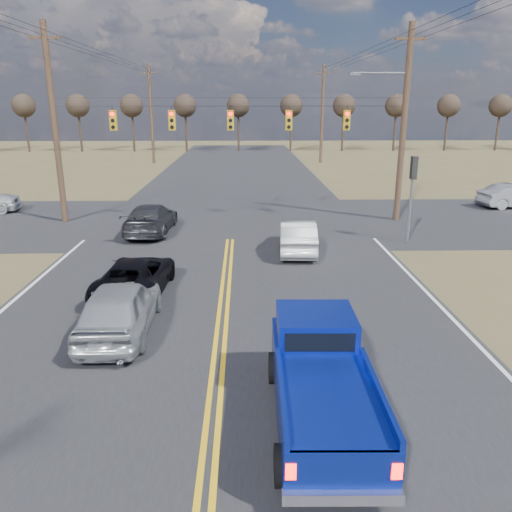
{
  "coord_description": "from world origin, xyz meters",
  "views": [
    {
      "loc": [
        0.66,
        -8.57,
        6.1
      ],
      "look_at": [
        1.03,
        6.49,
        1.5
      ],
      "focal_mm": 35.0,
      "sensor_mm": 36.0,
      "label": 1
    }
  ],
  "objects_px": {
    "silver_suv": "(120,307)",
    "white_car_queue": "(297,236)",
    "black_suv": "(136,276)",
    "pickup_truck": "(321,380)",
    "dgrey_car_queue": "(151,219)"
  },
  "relations": [
    {
      "from": "pickup_truck",
      "to": "black_suv",
      "type": "distance_m",
      "value": 8.82
    },
    {
      "from": "pickup_truck",
      "to": "silver_suv",
      "type": "bearing_deg",
      "value": 141.2
    },
    {
      "from": "black_suv",
      "to": "white_car_queue",
      "type": "height_order",
      "value": "white_car_queue"
    },
    {
      "from": "pickup_truck",
      "to": "silver_suv",
      "type": "relative_size",
      "value": 1.12
    },
    {
      "from": "silver_suv",
      "to": "white_car_queue",
      "type": "bearing_deg",
      "value": -126.79
    },
    {
      "from": "pickup_truck",
      "to": "white_car_queue",
      "type": "bearing_deg",
      "value": 87.43
    },
    {
      "from": "silver_suv",
      "to": "black_suv",
      "type": "height_order",
      "value": "silver_suv"
    },
    {
      "from": "pickup_truck",
      "to": "white_car_queue",
      "type": "xyz_separation_m",
      "value": [
        0.79,
        11.96,
        -0.2
      ]
    },
    {
      "from": "silver_suv",
      "to": "white_car_queue",
      "type": "xyz_separation_m",
      "value": [
        5.71,
        7.83,
        -0.06
      ]
    },
    {
      "from": "black_suv",
      "to": "white_car_queue",
      "type": "relative_size",
      "value": 1.04
    },
    {
      "from": "silver_suv",
      "to": "white_car_queue",
      "type": "relative_size",
      "value": 1.04
    },
    {
      "from": "black_suv",
      "to": "dgrey_car_queue",
      "type": "relative_size",
      "value": 0.9
    },
    {
      "from": "black_suv",
      "to": "white_car_queue",
      "type": "distance_m",
      "value": 7.61
    },
    {
      "from": "black_suv",
      "to": "dgrey_car_queue",
      "type": "height_order",
      "value": "dgrey_car_queue"
    },
    {
      "from": "white_car_queue",
      "to": "dgrey_car_queue",
      "type": "relative_size",
      "value": 0.86
    }
  ]
}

